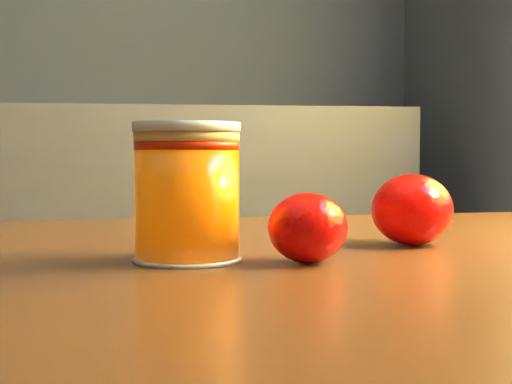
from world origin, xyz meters
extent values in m
cube|color=#5B3216|center=(1.04, -0.02, 0.68)|extent=(0.97, 0.71, 0.04)
cylinder|color=#FF6605|center=(0.93, -0.04, 0.75)|extent=(0.08, 0.08, 0.09)
cylinder|color=#E3AF5C|center=(0.93, -0.04, 0.80)|extent=(0.08, 0.08, 0.01)
cylinder|color=silver|center=(0.93, -0.04, 0.80)|extent=(0.08, 0.08, 0.01)
ellipsoid|color=#FF1005|center=(1.02, -0.07, 0.73)|extent=(0.07, 0.07, 0.05)
ellipsoid|color=#FF1005|center=(1.13, 0.02, 0.73)|extent=(0.08, 0.08, 0.06)
camera|label=1|loc=(0.90, -0.57, 0.78)|focal=50.00mm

